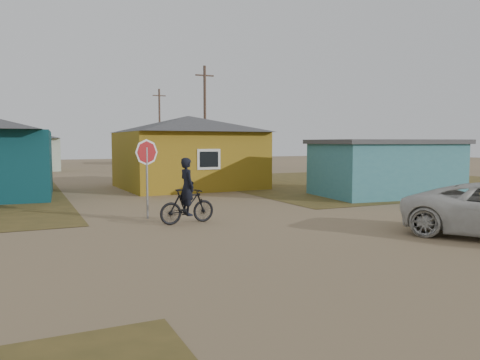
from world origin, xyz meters
TOP-DOWN VIEW (x-y plane):
  - ground at (0.00, 0.00)m, footprint 120.00×120.00m
  - grass_ne at (14.00, 13.00)m, footprint 20.00×18.00m
  - house_yellow at (2.50, 14.00)m, footprint 7.72×6.76m
  - shed_turquoise at (9.50, 6.50)m, footprint 6.71×4.93m
  - house_pale_west at (-6.00, 34.00)m, footprint 7.04×6.15m
  - house_beige_east at (10.00, 40.00)m, footprint 6.95×6.05m
  - utility_pole_near at (6.50, 22.00)m, footprint 1.40×0.20m
  - utility_pole_far at (7.50, 38.00)m, footprint 1.40×0.20m
  - stop_sign at (-2.09, 4.68)m, footprint 0.84×0.08m
  - cyclist at (-1.21, 3.27)m, footprint 1.83×0.69m

SIDE VIEW (x-z plane):
  - ground at x=0.00m, z-range 0.00..0.00m
  - grass_ne at x=14.00m, z-range 0.00..0.01m
  - cyclist at x=-1.21m, z-range -0.27..1.74m
  - shed_turquoise at x=9.50m, z-range 0.01..2.61m
  - house_pale_west at x=-6.00m, z-range 0.06..3.66m
  - house_beige_east at x=10.00m, z-range 0.06..3.66m
  - stop_sign at x=-2.09m, z-range 0.60..3.18m
  - house_yellow at x=2.50m, z-range 0.05..3.95m
  - utility_pole_near at x=6.50m, z-range 0.14..8.14m
  - utility_pole_far at x=7.50m, z-range 0.14..8.14m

